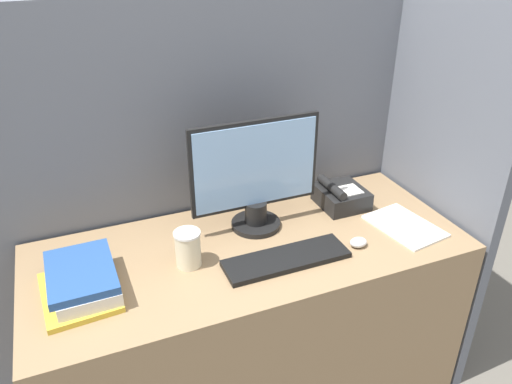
# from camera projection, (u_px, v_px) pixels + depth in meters

# --- Properties ---
(cubicle_panel_rear) EXTENTS (1.96, 0.04, 1.55)m
(cubicle_panel_rear) POSITION_uv_depth(u_px,v_px,m) (218.00, 191.00, 2.07)
(cubicle_panel_rear) COLOR slate
(cubicle_panel_rear) RESTS_ON ground_plane
(cubicle_panel_right) EXTENTS (0.04, 0.71, 1.55)m
(cubicle_panel_right) POSITION_uv_depth(u_px,v_px,m) (431.00, 190.00, 2.07)
(cubicle_panel_right) COLOR slate
(cubicle_panel_right) RESTS_ON ground_plane
(desk) EXTENTS (1.56, 0.65, 0.73)m
(desk) POSITION_uv_depth(u_px,v_px,m) (251.00, 323.00, 1.96)
(desk) COLOR #937551
(desk) RESTS_ON ground_plane
(monitor) EXTENTS (0.49, 0.19, 0.43)m
(monitor) POSITION_uv_depth(u_px,v_px,m) (256.00, 179.00, 1.82)
(monitor) COLOR black
(monitor) RESTS_ON desk
(keyboard) EXTENTS (0.44, 0.14, 0.02)m
(keyboard) POSITION_uv_depth(u_px,v_px,m) (286.00, 259.00, 1.71)
(keyboard) COLOR black
(keyboard) RESTS_ON desk
(mouse) EXTENTS (0.06, 0.05, 0.03)m
(mouse) POSITION_uv_depth(u_px,v_px,m) (358.00, 242.00, 1.78)
(mouse) COLOR silver
(mouse) RESTS_ON desk
(coffee_cup) EXTENTS (0.09, 0.09, 0.13)m
(coffee_cup) POSITION_uv_depth(u_px,v_px,m) (188.00, 249.00, 1.66)
(coffee_cup) COLOR beige
(coffee_cup) RESTS_ON desk
(book_stack) EXTENTS (0.24, 0.30, 0.09)m
(book_stack) POSITION_uv_depth(u_px,v_px,m) (82.00, 282.00, 1.54)
(book_stack) COLOR gold
(book_stack) RESTS_ON desk
(desk_telephone) EXTENTS (0.18, 0.19, 0.11)m
(desk_telephone) POSITION_uv_depth(u_px,v_px,m) (341.00, 196.00, 2.03)
(desk_telephone) COLOR black
(desk_telephone) RESTS_ON desk
(paper_pile) EXTENTS (0.23, 0.30, 0.01)m
(paper_pile) POSITION_uv_depth(u_px,v_px,m) (405.00, 226.00, 1.90)
(paper_pile) COLOR white
(paper_pile) RESTS_ON desk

